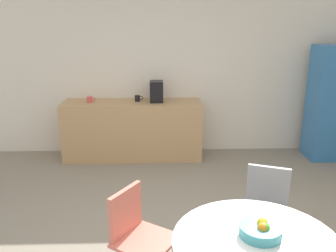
{
  "coord_description": "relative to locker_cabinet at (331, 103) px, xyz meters",
  "views": [
    {
      "loc": [
        -0.12,
        -2.64,
        2.08
      ],
      "look_at": [
        -0.0,
        1.16,
        0.95
      ],
      "focal_mm": 37.53,
      "sensor_mm": 36.0,
      "label": 1
    }
  ],
  "objects": [
    {
      "name": "mug_green",
      "position": [
        -2.98,
        0.14,
        0.07
      ],
      "size": [
        0.13,
        0.08,
        0.09
      ],
      "color": "black",
      "rests_on": "counter_block"
    },
    {
      "name": "chair_gray",
      "position": [
        -1.7,
        -2.39,
        -0.36
      ],
      "size": [
        0.54,
        0.54,
        0.83
      ],
      "color": "silver",
      "rests_on": "ground_plane"
    },
    {
      "name": "fruit_bowl",
      "position": [
        -2.01,
        -3.23,
        -0.09
      ],
      "size": [
        0.27,
        0.27,
        0.11
      ],
      "color": "teal",
      "rests_on": "round_table"
    },
    {
      "name": "mug_white",
      "position": [
        -3.7,
        0.08,
        0.07
      ],
      "size": [
        0.13,
        0.08,
        0.09
      ],
      "color": "#D84C4C",
      "rests_on": "counter_block"
    },
    {
      "name": "coffee_maker",
      "position": [
        -2.68,
        0.1,
        0.18
      ],
      "size": [
        0.2,
        0.24,
        0.32
      ],
      "primitive_type": "cube",
      "color": "black",
      "rests_on": "counter_block"
    },
    {
      "name": "wall_back",
      "position": [
        -2.55,
        0.45,
        0.42
      ],
      "size": [
        6.0,
        0.1,
        2.6
      ],
      "primitive_type": "cube",
      "color": "silver",
      "rests_on": "ground_plane"
    },
    {
      "name": "locker_cabinet",
      "position": [
        0.0,
        0.0,
        0.0
      ],
      "size": [
        0.6,
        0.5,
        1.76
      ],
      "primitive_type": "cube",
      "color": "#3372B2",
      "rests_on": "ground_plane"
    },
    {
      "name": "chair_coral",
      "position": [
        -2.86,
        -2.76,
        -0.36
      ],
      "size": [
        0.58,
        0.58,
        0.83
      ],
      "color": "silver",
      "rests_on": "ground_plane"
    },
    {
      "name": "counter_block",
      "position": [
        -3.06,
        0.1,
        -0.43
      ],
      "size": [
        2.13,
        0.6,
        0.9
      ],
      "primitive_type": "cube",
      "color": "tan",
      "rests_on": "ground_plane"
    }
  ]
}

